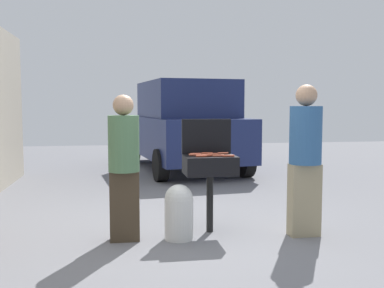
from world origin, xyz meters
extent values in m
plane|color=slate|center=(0.00, 0.00, 0.00)|extent=(24.00, 24.00, 0.00)
cylinder|color=black|center=(0.26, 0.09, 0.34)|extent=(0.08, 0.08, 0.68)
cube|color=black|center=(0.26, 0.09, 0.79)|extent=(0.60, 0.44, 0.22)
cube|color=black|center=(0.26, 0.31, 1.11)|extent=(0.60, 0.05, 0.42)
cylinder|color=#B74C33|center=(0.30, 0.13, 0.92)|extent=(0.13, 0.04, 0.03)
cylinder|color=#AD4228|center=(0.26, 0.22, 0.92)|extent=(0.13, 0.04, 0.03)
cylinder|color=#C6593D|center=(0.34, -0.03, 0.92)|extent=(0.13, 0.04, 0.03)
cylinder|color=#B74C33|center=(0.11, 0.18, 0.92)|extent=(0.13, 0.04, 0.03)
cylinder|color=#B74C33|center=(0.45, -0.07, 0.92)|extent=(0.13, 0.04, 0.03)
cylinder|color=#C6593D|center=(0.45, 0.21, 0.92)|extent=(0.13, 0.04, 0.03)
cylinder|color=#AD4228|center=(0.20, 0.01, 0.92)|extent=(0.13, 0.03, 0.03)
cylinder|color=#AD4228|center=(0.16, 0.04, 0.92)|extent=(0.13, 0.03, 0.03)
cylinder|color=#C6593D|center=(0.08, 0.11, 0.92)|extent=(0.13, 0.04, 0.03)
cylinder|color=#B74C33|center=(0.18, 0.07, 0.92)|extent=(0.13, 0.04, 0.03)
cylinder|color=#AD4228|center=(0.14, -0.04, 0.92)|extent=(0.13, 0.03, 0.03)
cylinder|color=silver|center=(-0.14, -0.15, 0.23)|extent=(0.32, 0.32, 0.46)
sphere|color=silver|center=(-0.14, -0.15, 0.46)|extent=(0.31, 0.31, 0.31)
cube|color=#3F3323|center=(-0.73, -0.10, 0.39)|extent=(0.32, 0.18, 0.77)
cylinder|color=#4C724C|center=(-0.73, -0.10, 1.08)|extent=(0.34, 0.34, 0.61)
sphere|color=tan|center=(-0.73, -0.10, 1.49)|extent=(0.22, 0.22, 0.22)
cube|color=gray|center=(1.30, -0.24, 0.41)|extent=(0.34, 0.19, 0.83)
cylinder|color=#2D598C|center=(1.30, -0.24, 1.15)|extent=(0.36, 0.36, 0.65)
sphere|color=tan|center=(1.30, -0.24, 1.60)|extent=(0.24, 0.24, 0.24)
cube|color=navy|center=(0.71, 5.36, 0.77)|extent=(2.47, 4.61, 0.90)
cube|color=navy|center=(0.74, 5.16, 1.62)|extent=(2.09, 2.81, 0.80)
cylinder|color=black|center=(1.81, 3.95, 0.32)|extent=(0.30, 0.66, 0.64)
cylinder|color=black|center=(0.02, 3.71, 0.32)|extent=(0.30, 0.66, 0.64)
cylinder|color=black|center=(1.40, 7.00, 0.32)|extent=(0.30, 0.66, 0.64)
cylinder|color=black|center=(-0.39, 6.76, 0.32)|extent=(0.30, 0.66, 0.64)
camera|label=1|loc=(-0.79, -5.05, 1.49)|focal=42.32mm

